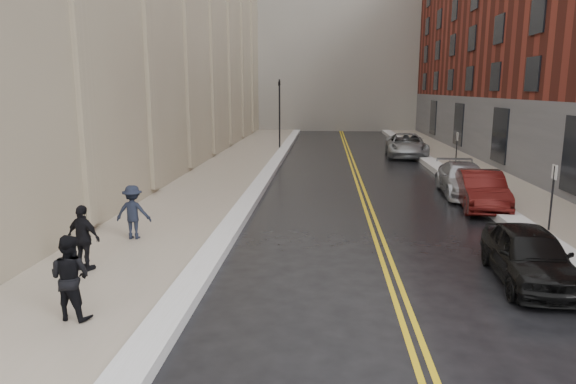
% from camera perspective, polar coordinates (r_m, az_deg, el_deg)
% --- Properties ---
extents(ground, '(160.00, 160.00, 0.00)m').
position_cam_1_polar(ground, '(9.41, -1.37, -17.37)').
color(ground, black).
rests_on(ground, ground).
extents(sidewalk_left, '(4.00, 64.00, 0.15)m').
position_cam_1_polar(sidewalk_left, '(25.18, -8.08, 1.10)').
color(sidewalk_left, gray).
rests_on(sidewalk_left, ground).
extents(sidewalk_right, '(3.00, 64.00, 0.15)m').
position_cam_1_polar(sidewalk_right, '(25.94, 22.50, 0.64)').
color(sidewalk_right, gray).
rests_on(sidewalk_right, ground).
extents(lane_stripe_a, '(0.12, 64.00, 0.01)m').
position_cam_1_polar(lane_stripe_a, '(24.68, 7.74, 0.73)').
color(lane_stripe_a, gold).
rests_on(lane_stripe_a, ground).
extents(lane_stripe_b, '(0.12, 64.00, 0.01)m').
position_cam_1_polar(lane_stripe_b, '(24.69, 8.29, 0.73)').
color(lane_stripe_b, gold).
rests_on(lane_stripe_b, ground).
extents(snow_ridge_left, '(0.70, 60.80, 0.26)m').
position_cam_1_polar(snow_ridge_left, '(24.79, -2.88, 1.17)').
color(snow_ridge_left, white).
rests_on(snow_ridge_left, ground).
extents(snow_ridge_right, '(0.85, 60.80, 0.30)m').
position_cam_1_polar(snow_ridge_right, '(25.40, 18.55, 0.88)').
color(snow_ridge_right, white).
rests_on(snow_ridge_right, ground).
extents(traffic_signal, '(0.18, 0.15, 5.20)m').
position_cam_1_polar(traffic_signal, '(38.39, -0.95, 9.25)').
color(traffic_signal, black).
rests_on(traffic_signal, ground).
extents(parking_sign_near, '(0.06, 0.35, 2.23)m').
position_cam_1_polar(parking_sign_near, '(17.97, 27.31, -0.05)').
color(parking_sign_near, black).
rests_on(parking_sign_near, ground).
extents(parking_sign_far, '(0.06, 0.35, 2.23)m').
position_cam_1_polar(parking_sign_far, '(29.26, 18.22, 4.61)').
color(parking_sign_far, black).
rests_on(parking_sign_far, ground).
extents(car_black, '(1.85, 4.05, 1.35)m').
position_cam_1_polar(car_black, '(13.46, 25.23, -6.36)').
color(car_black, black).
rests_on(car_black, ground).
extents(car_maroon, '(1.97, 4.50, 1.44)m').
position_cam_1_polar(car_maroon, '(20.98, 20.67, 0.20)').
color(car_maroon, '#420D0B').
rests_on(car_maroon, ground).
extents(car_silver_near, '(2.14, 4.79, 1.37)m').
position_cam_1_polar(car_silver_near, '(23.43, 18.92, 1.34)').
color(car_silver_near, '#95979C').
rests_on(car_silver_near, ground).
extents(car_silver_far, '(2.96, 5.79, 1.57)m').
position_cam_1_polar(car_silver_far, '(35.66, 13.00, 5.09)').
color(car_silver_far, '#94979B').
rests_on(car_silver_far, ground).
extents(pedestrian_a, '(0.91, 0.77, 1.67)m').
position_cam_1_polar(pedestrian_a, '(10.80, -23.05, -8.69)').
color(pedestrian_a, black).
rests_on(pedestrian_a, sidewalk_left).
extents(pedestrian_b, '(1.04, 0.60, 1.61)m').
position_cam_1_polar(pedestrian_b, '(15.82, -16.83, -2.15)').
color(pedestrian_b, black).
rests_on(pedestrian_b, sidewalk_left).
extents(pedestrian_c, '(1.04, 0.68, 1.64)m').
position_cam_1_polar(pedestrian_c, '(13.46, -21.75, -4.77)').
color(pedestrian_c, black).
rests_on(pedestrian_c, sidewalk_left).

